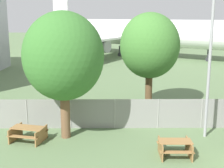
{
  "coord_description": "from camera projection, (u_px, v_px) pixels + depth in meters",
  "views": [
    {
      "loc": [
        -0.31,
        -7.65,
        6.43
      ],
      "look_at": [
        -0.12,
        12.68,
        2.0
      ],
      "focal_mm": 50.0,
      "sensor_mm": 36.0,
      "label": 1
    }
  ],
  "objects": [
    {
      "name": "perimeter_fence",
      "position": [
        115.0,
        114.0,
        18.11
      ],
      "size": [
        56.07,
        0.07,
        1.76
      ],
      "color": "gray",
      "rests_on": "ground"
    },
    {
      "name": "airplane",
      "position": [
        135.0,
        33.0,
        51.53
      ],
      "size": [
        39.76,
        33.03,
        12.22
      ],
      "rotation": [
        0.0,
        0.0,
        -0.62
      ],
      "color": "white",
      "rests_on": "ground"
    },
    {
      "name": "picnic_bench_near_cabin",
      "position": [
        28.0,
        132.0,
        16.33
      ],
      "size": [
        1.98,
        1.76,
        0.76
      ],
      "rotation": [
        0.0,
        0.0,
        -0.24
      ],
      "color": "olive",
      "rests_on": "ground"
    },
    {
      "name": "picnic_bench_open_grass",
      "position": [
        175.0,
        147.0,
        14.56
      ],
      "size": [
        1.57,
        1.43,
        0.76
      ],
      "rotation": [
        0.0,
        0.0,
        -0.02
      ],
      "color": "olive",
      "rests_on": "ground"
    },
    {
      "name": "tree_near_hangar",
      "position": [
        63.0,
        57.0,
        16.01
      ],
      "size": [
        4.2,
        4.2,
        6.73
      ],
      "color": "brown",
      "rests_on": "ground"
    },
    {
      "name": "tree_left_of_cabin",
      "position": [
        150.0,
        46.0,
        21.03
      ],
      "size": [
        4.04,
        4.04,
        6.71
      ],
      "color": "brown",
      "rests_on": "ground"
    },
    {
      "name": "light_mast",
      "position": [
        211.0,
        38.0,
        15.89
      ],
      "size": [
        0.44,
        0.44,
        8.93
      ],
      "color": "#99999E",
      "rests_on": "ground"
    }
  ]
}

